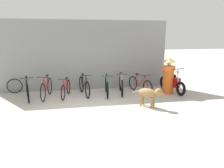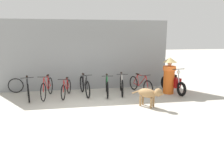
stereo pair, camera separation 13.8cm
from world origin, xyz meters
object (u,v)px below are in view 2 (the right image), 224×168
Objects in this scene: bicycle_4 at (107,87)px; spare_tire_left at (16,86)px; bicycle_3 at (85,86)px; motorcycle at (173,83)px; stray_dog at (149,94)px; bicycle_6 at (140,85)px; bicycle_0 at (28,90)px; bicycle_1 at (47,88)px; bicycle_5 at (121,85)px; person_in_robes at (169,74)px; bicycle_2 at (66,89)px.

bicycle_4 is 4.02m from spare_tire_left.
motorcycle is (3.85, -0.22, 0.06)m from bicycle_3.
bicycle_6 is at bearing 128.55° from stray_dog.
motorcycle is 2.97× the size of spare_tire_left.
bicycle_1 is at bearing 88.06° from bicycle_0.
bicycle_1 is 1.52m from bicycle_3.
bicycle_3 is at bearing 83.66° from bicycle_0.
bicycle_6 reaches higher than spare_tire_left.
motorcycle is (5.37, -0.11, 0.05)m from bicycle_1.
bicycle_6 is 5.47m from spare_tire_left.
bicycle_4 is 0.98× the size of bicycle_5.
bicycle_1 reaches higher than bicycle_6.
bicycle_3 is (1.52, 0.11, -0.01)m from bicycle_1.
bicycle_1 is 1.15× the size of person_in_robes.
bicycle_0 is 5.85m from person_in_robes.
bicycle_4 reaches higher than spare_tire_left.
bicycle_2 is (0.76, -0.02, -0.05)m from bicycle_1.
person_in_robes is at bearing -69.72° from motorcycle.
bicycle_0 reaches higher than bicycle_1.
bicycle_4 is at bearing -15.07° from spare_tire_left.
person_in_robes reaches higher than spare_tire_left.
motorcycle is at bearing 95.30° from bicycle_4.
bicycle_3 is 0.91× the size of motorcycle.
motorcycle reaches higher than bicycle_6.
bicycle_6 is 0.87× the size of motorcycle.
motorcycle is at bearing -9.19° from spare_tire_left.
spare_tire_left is (-1.43, 0.99, -0.06)m from bicycle_1.
bicycle_3 reaches higher than spare_tire_left.
bicycle_3 is at bearing 2.82° from person_in_robes.
motorcycle is at bearing 77.74° from bicycle_0.
motorcycle is (4.61, -0.10, 0.10)m from bicycle_2.
stray_dog is 0.62× the size of person_in_robes.
bicycle_0 is 1.47m from bicycle_2.
bicycle_1 is 1.84× the size of stray_dog.
bicycle_6 is (2.45, 0.00, -0.03)m from bicycle_3.
bicycle_6 is 2.03m from stray_dog.
bicycle_2 is at bearing -98.70° from motorcycle.
bicycle_1 is 2.45m from bicycle_4.
motorcycle is 6.89m from spare_tire_left.
bicycle_5 is 2.10m from person_in_robes.
bicycle_1 is 5.37m from motorcycle.
stray_dog reaches higher than spare_tire_left.
bicycle_0 is at bearing -97.32° from motorcycle.
motorcycle is (2.27, -0.18, 0.06)m from bicycle_5.
person_in_robes reaches higher than bicycle_4.
motorcycle reaches higher than bicycle_0.
bicycle_3 is 2.71× the size of spare_tire_left.
person_in_robes is at bearing 90.35° from bicycle_5.
bicycle_3 is (0.76, 0.12, 0.04)m from bicycle_2.
bicycle_5 is 2.73× the size of spare_tire_left.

